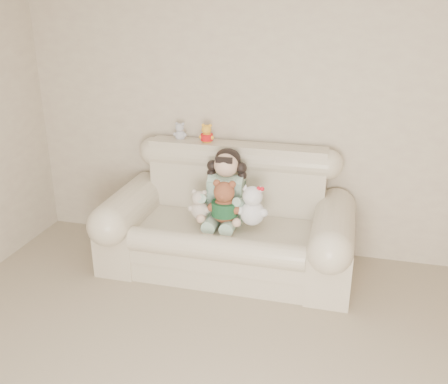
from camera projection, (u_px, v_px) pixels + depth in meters
wall_back at (272, 111)px, 4.32m from camera, size 4.50×0.00×4.50m
sofa at (227, 214)px, 4.21m from camera, size 2.10×0.95×1.03m
seated_child at (226, 185)px, 4.21m from camera, size 0.39×0.48×0.64m
brown_teddy at (224, 198)px, 4.02m from camera, size 0.32×0.27×0.43m
white_cat at (253, 201)px, 3.98m from camera, size 0.31×0.28×0.40m
cream_teddy at (199, 202)px, 4.11m from camera, size 0.20×0.16×0.30m
yellow_mini_bear at (207, 132)px, 4.38m from camera, size 0.15×0.12×0.21m
grey_mini_plush at (180, 130)px, 4.47m from camera, size 0.15×0.13×0.20m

